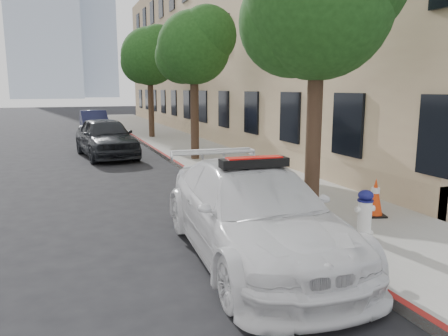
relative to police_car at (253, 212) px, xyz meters
The scene contains 13 objects.
ground 3.43m from the police_car, 109.21° to the left, with size 120.00×120.00×0.00m, color black.
sidewalk 13.41m from the police_car, 79.24° to the left, with size 3.20×50.00×0.15m, color gray.
curb_strip 13.21m from the police_car, 85.83° to the left, with size 0.12×50.00×0.15m, color maroon.
building 20.33m from the police_car, 65.96° to the left, with size 8.00×36.00×10.00m, color tan.
tower_right 140.00m from the police_car, 86.73° to the left, with size 14.00×14.00×44.00m, color #9EA8B7.
tree_near 4.13m from the police_car, 31.99° to the left, with size 2.92×2.82×5.62m.
tree_mid 9.93m from the police_car, 78.69° to the left, with size 2.77×2.64×5.43m.
tree_far 17.62m from the police_car, 83.91° to the left, with size 3.10×3.00×5.81m.
police_car is the anchor object (origin of this frame).
parked_car_mid 11.75m from the police_car, 95.58° to the left, with size 1.87×4.64×1.58m, color black.
parked_car_far 21.24m from the police_car, 92.37° to the left, with size 1.49×4.26×1.40m, color #151836.
fire_hydrant 2.05m from the police_car, ahead, with size 0.35×0.32×0.84m.
traffic_cone 3.17m from the police_car, 14.25° to the left, with size 0.51×0.51×0.78m.
Camera 1 is at (-1.74, -9.33, 2.71)m, focal length 35.00 mm.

